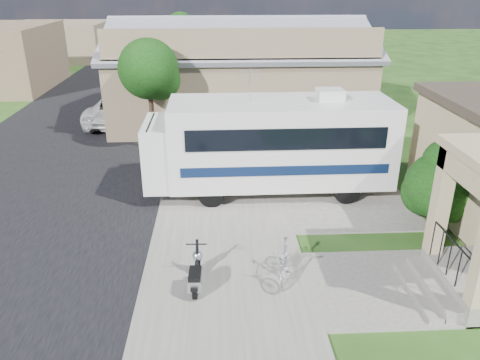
{
  "coord_description": "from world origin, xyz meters",
  "views": [
    {
      "loc": [
        -1.13,
        -9.88,
        6.61
      ],
      "look_at": [
        -0.5,
        2.5,
        1.3
      ],
      "focal_mm": 35.0,
      "sensor_mm": 36.0,
      "label": 1
    }
  ],
  "objects_px": {
    "motorhome": "(271,142)",
    "scooter": "(196,274)",
    "pickup_truck": "(123,107)",
    "bicycle": "(283,263)",
    "garden_hose": "(417,270)",
    "shrub": "(441,182)",
    "van": "(129,80)"
  },
  "relations": [
    {
      "from": "shrub",
      "to": "pickup_truck",
      "type": "xyz_separation_m",
      "value": [
        -10.98,
        11.32,
        -0.57
      ]
    },
    {
      "from": "van",
      "to": "shrub",
      "type": "bearing_deg",
      "value": -65.9
    },
    {
      "from": "van",
      "to": "garden_hose",
      "type": "bearing_deg",
      "value": -72.33
    },
    {
      "from": "bicycle",
      "to": "pickup_truck",
      "type": "height_order",
      "value": "pickup_truck"
    },
    {
      "from": "bicycle",
      "to": "van",
      "type": "xyz_separation_m",
      "value": [
        -7.01,
        20.61,
        0.36
      ]
    },
    {
      "from": "pickup_truck",
      "to": "van",
      "type": "relative_size",
      "value": 0.95
    },
    {
      "from": "shrub",
      "to": "van",
      "type": "height_order",
      "value": "shrub"
    },
    {
      "from": "scooter",
      "to": "garden_hose",
      "type": "height_order",
      "value": "scooter"
    },
    {
      "from": "scooter",
      "to": "pickup_truck",
      "type": "relative_size",
      "value": 0.26
    },
    {
      "from": "scooter",
      "to": "bicycle",
      "type": "xyz_separation_m",
      "value": [
        2.05,
        0.28,
        0.06
      ]
    },
    {
      "from": "motorhome",
      "to": "garden_hose",
      "type": "distance_m",
      "value": 6.1
    },
    {
      "from": "shrub",
      "to": "motorhome",
      "type": "bearing_deg",
      "value": 150.55
    },
    {
      "from": "motorhome",
      "to": "pickup_truck",
      "type": "distance_m",
      "value": 10.9
    },
    {
      "from": "bicycle",
      "to": "van",
      "type": "distance_m",
      "value": 21.78
    },
    {
      "from": "bicycle",
      "to": "garden_hose",
      "type": "bearing_deg",
      "value": 15.08
    },
    {
      "from": "shrub",
      "to": "pickup_truck",
      "type": "relative_size",
      "value": 0.48
    },
    {
      "from": "van",
      "to": "garden_hose",
      "type": "xyz_separation_m",
      "value": [
        10.34,
        -20.48,
        -0.75
      ]
    },
    {
      "from": "scooter",
      "to": "pickup_truck",
      "type": "xyz_separation_m",
      "value": [
        -4.12,
        14.15,
        0.34
      ]
    },
    {
      "from": "motorhome",
      "to": "scooter",
      "type": "relative_size",
      "value": 5.71
    },
    {
      "from": "motorhome",
      "to": "garden_hose",
      "type": "relative_size",
      "value": 20.47
    },
    {
      "from": "scooter",
      "to": "pickup_truck",
      "type": "distance_m",
      "value": 14.75
    },
    {
      "from": "bicycle",
      "to": "shrub",
      "type": "bearing_deg",
      "value": 40.77
    },
    {
      "from": "motorhome",
      "to": "bicycle",
      "type": "distance_m",
      "value": 5.29
    },
    {
      "from": "pickup_truck",
      "to": "garden_hose",
      "type": "distance_m",
      "value": 16.72
    },
    {
      "from": "motorhome",
      "to": "bicycle",
      "type": "xyz_separation_m",
      "value": [
        -0.25,
        -5.13,
        -1.27
      ]
    },
    {
      "from": "bicycle",
      "to": "motorhome",
      "type": "bearing_deg",
      "value": 99.98
    },
    {
      "from": "van",
      "to": "motorhome",
      "type": "bearing_deg",
      "value": -73.98
    },
    {
      "from": "scooter",
      "to": "pickup_truck",
      "type": "bearing_deg",
      "value": 108.13
    },
    {
      "from": "motorhome",
      "to": "bicycle",
      "type": "bearing_deg",
      "value": -93.27
    },
    {
      "from": "scooter",
      "to": "garden_hose",
      "type": "xyz_separation_m",
      "value": [
        5.38,
        0.41,
        -0.33
      ]
    },
    {
      "from": "shrub",
      "to": "garden_hose",
      "type": "bearing_deg",
      "value": -121.51
    },
    {
      "from": "scooter",
      "to": "bicycle",
      "type": "height_order",
      "value": "scooter"
    }
  ]
}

